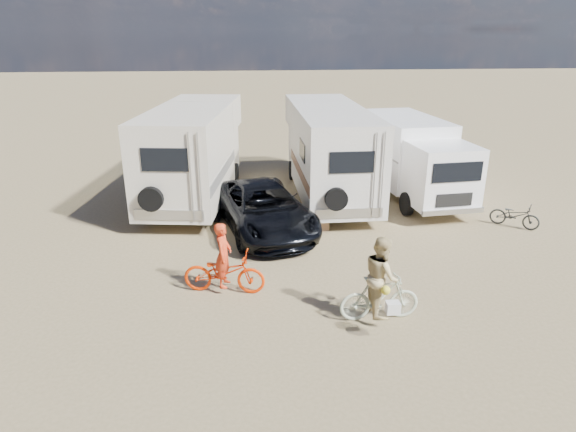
{
  "coord_description": "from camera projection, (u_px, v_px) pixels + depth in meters",
  "views": [
    {
      "loc": [
        -2.82,
        -11.32,
        6.1
      ],
      "look_at": [
        -1.64,
        1.39,
        1.3
      ],
      "focal_mm": 31.06,
      "sensor_mm": 36.0,
      "label": 1
    }
  ],
  "objects": [
    {
      "name": "rider_man",
      "position": [
        224.0,
        262.0,
        12.06
      ],
      "size": [
        0.5,
        0.66,
        1.64
      ],
      "primitive_type": "imported",
      "rotation": [
        0.0,
        0.0,
        1.38
      ],
      "color": "red",
      "rests_on": "ground"
    },
    {
      "name": "rv_main",
      "position": [
        328.0,
        153.0,
        18.85
      ],
      "size": [
        2.55,
        7.84,
        3.41
      ],
      "primitive_type": null,
      "rotation": [
        0.0,
        0.0,
        0.01
      ],
      "color": "silver",
      "rests_on": "ground"
    },
    {
      "name": "box_truck",
      "position": [
        413.0,
        160.0,
        18.9
      ],
      "size": [
        2.88,
        6.75,
        2.91
      ],
      "primitive_type": null,
      "rotation": [
        0.0,
        0.0,
        0.1
      ],
      "color": "white",
      "rests_on": "ground"
    },
    {
      "name": "dark_suv",
      "position": [
        264.0,
        208.0,
        15.92
      ],
      "size": [
        3.61,
        5.73,
        1.47
      ],
      "primitive_type": "imported",
      "rotation": [
        0.0,
        0.0,
        0.23
      ],
      "color": "black",
      "rests_on": "ground"
    },
    {
      "name": "cooler",
      "position": [
        265.0,
        227.0,
        15.87
      ],
      "size": [
        0.58,
        0.51,
        0.39
      ],
      "primitive_type": "cube",
      "rotation": [
        0.0,
        0.0,
        0.36
      ],
      "color": "#295A8A",
      "rests_on": "ground"
    },
    {
      "name": "ground",
      "position": [
        356.0,
        279.0,
        12.94
      ],
      "size": [
        140.0,
        140.0,
        0.0
      ],
      "primitive_type": "plane",
      "color": "#927D57",
      "rests_on": "ground"
    },
    {
      "name": "rider_woman",
      "position": [
        381.0,
        283.0,
        10.86
      ],
      "size": [
        0.72,
        0.9,
        1.81
      ],
      "primitive_type": "imported",
      "rotation": [
        0.0,
        0.0,
        1.6
      ],
      "color": "tan",
      "rests_on": "ground"
    },
    {
      "name": "rv_left",
      "position": [
        194.0,
        155.0,
        18.37
      ],
      "size": [
        3.53,
        7.63,
        3.48
      ],
      "primitive_type": null,
      "rotation": [
        0.0,
        0.0,
        -0.14
      ],
      "color": "beige",
      "rests_on": "ground"
    },
    {
      "name": "crate",
      "position": [
        321.0,
        225.0,
        16.14
      ],
      "size": [
        0.49,
        0.49,
        0.32
      ],
      "primitive_type": "cube",
      "rotation": [
        0.0,
        0.0,
        0.25
      ],
      "color": "#956D4C",
      "rests_on": "ground"
    },
    {
      "name": "bike_man",
      "position": [
        224.0,
        272.0,
        12.16
      ],
      "size": [
        2.1,
        1.07,
        1.06
      ],
      "primitive_type": "imported",
      "rotation": [
        0.0,
        0.0,
        1.38
      ],
      "color": "red",
      "rests_on": "ground"
    },
    {
      "name": "bike_parked",
      "position": [
        515.0,
        215.0,
        16.25
      ],
      "size": [
        1.54,
        1.37,
        0.81
      ],
      "primitive_type": "imported",
      "rotation": [
        0.0,
        0.0,
        0.9
      ],
      "color": "#272A27",
      "rests_on": "ground"
    },
    {
      "name": "bike_woman",
      "position": [
        380.0,
        298.0,
        10.99
      ],
      "size": [
        1.81,
        0.57,
        1.08
      ],
      "primitive_type": "imported",
      "rotation": [
        0.0,
        0.0,
        1.6
      ],
      "color": "#B3C0A2",
      "rests_on": "ground"
    }
  ]
}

